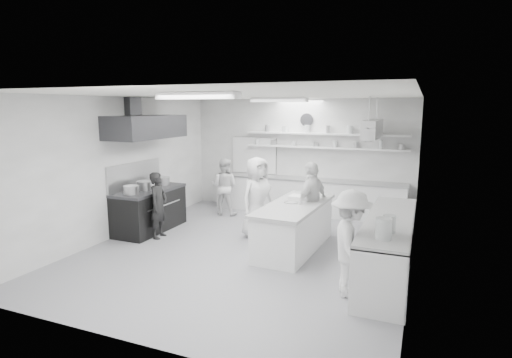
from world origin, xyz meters
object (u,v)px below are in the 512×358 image
at_px(prep_island, 294,228).
at_px(cook_back, 224,187).
at_px(stove, 150,211).
at_px(back_counter, 306,196).
at_px(cook_stove, 159,205).
at_px(right_counter, 388,248).

distance_m(prep_island, cook_back, 3.14).
relative_size(stove, prep_island, 0.77).
height_order(stove, back_counter, back_counter).
height_order(stove, prep_island, stove).
relative_size(cook_stove, cook_back, 0.96).
bearing_deg(cook_stove, stove, 47.04).
bearing_deg(cook_stove, right_counter, -99.87).
xyz_separation_m(stove, cook_stove, (0.52, -0.37, 0.26)).
relative_size(back_counter, prep_island, 2.13).
height_order(stove, right_counter, right_counter).
bearing_deg(stove, prep_island, 0.44).
distance_m(prep_island, cook_stove, 2.95).
relative_size(prep_island, cook_stove, 1.65).
xyz_separation_m(prep_island, cook_stove, (-2.91, -0.40, 0.28)).
height_order(back_counter, prep_island, back_counter).
distance_m(right_counter, cook_back, 5.00).
bearing_deg(cook_back, back_counter, -160.26).
bearing_deg(cook_stove, prep_island, -89.30).
bearing_deg(right_counter, cook_stove, 177.25).
distance_m(stove, cook_back, 2.15).
relative_size(back_counter, cook_back, 3.38).
relative_size(stove, cook_stove, 1.26).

